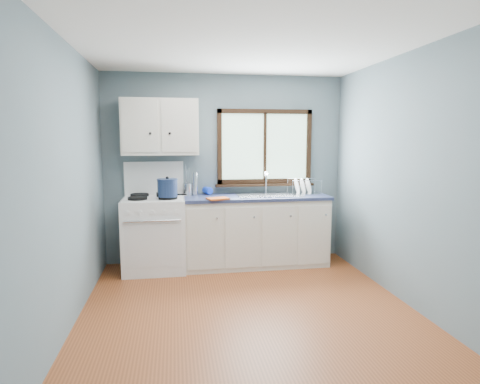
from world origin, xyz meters
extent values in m
cube|color=#954A23|center=(0.00, 0.00, -0.01)|extent=(3.20, 3.60, 0.02)
cube|color=white|center=(0.00, 0.00, 2.51)|extent=(3.20, 3.60, 0.02)
cube|color=slate|center=(0.00, 1.81, 1.25)|extent=(3.20, 0.02, 2.50)
cube|color=slate|center=(0.00, -1.81, 1.25)|extent=(3.20, 0.02, 2.50)
cube|color=slate|center=(-1.61, 0.00, 1.25)|extent=(0.02, 3.60, 2.50)
cube|color=slate|center=(1.61, 0.00, 1.25)|extent=(0.02, 3.60, 2.50)
cube|color=white|center=(-0.95, 1.47, 0.46)|extent=(0.76, 0.65, 0.92)
cube|color=white|center=(-0.95, 1.77, 1.14)|extent=(0.76, 0.05, 0.44)
cube|color=silver|center=(-0.95, 1.47, 0.93)|extent=(0.72, 0.59, 0.01)
cylinder|color=black|center=(-1.13, 1.32, 0.95)|extent=(0.23, 0.23, 0.03)
cylinder|color=black|center=(-0.77, 1.32, 0.95)|extent=(0.23, 0.23, 0.03)
cylinder|color=black|center=(-1.13, 1.61, 0.95)|extent=(0.23, 0.23, 0.03)
cylinder|color=black|center=(-0.77, 1.61, 0.95)|extent=(0.23, 0.23, 0.03)
cylinder|color=silver|center=(-0.95, 1.12, 0.70)|extent=(0.66, 0.02, 0.02)
cube|color=silver|center=(-0.95, 1.14, 0.40)|extent=(0.66, 0.01, 0.55)
cube|color=silver|center=(0.36, 1.49, 0.44)|extent=(1.85, 0.60, 0.88)
cube|color=black|center=(0.36, 1.51, 0.04)|extent=(1.85, 0.54, 0.08)
cube|color=#1F2746|center=(0.36, 1.49, 0.90)|extent=(1.89, 0.64, 0.04)
cube|color=silver|center=(0.54, 1.49, 0.92)|extent=(0.84, 0.46, 0.01)
cube|color=silver|center=(0.34, 1.49, 0.85)|extent=(0.36, 0.40, 0.14)
cube|color=silver|center=(0.74, 1.49, 0.85)|extent=(0.36, 0.40, 0.14)
cylinder|color=silver|center=(0.54, 1.69, 1.06)|extent=(0.02, 0.02, 0.28)
cylinder|color=silver|center=(0.54, 1.62, 1.19)|extent=(0.02, 0.16, 0.02)
sphere|color=silver|center=(0.54, 1.69, 1.20)|extent=(0.04, 0.04, 0.04)
cube|color=#9EC6A8|center=(0.54, 1.79, 1.55)|extent=(1.22, 0.01, 0.92)
cube|color=black|center=(0.54, 1.77, 2.02)|extent=(1.30, 0.05, 0.06)
cube|color=black|center=(0.54, 1.77, 1.08)|extent=(1.30, 0.05, 0.06)
cube|color=black|center=(-0.08, 1.77, 1.55)|extent=(0.06, 0.05, 1.00)
cube|color=black|center=(1.16, 1.77, 1.55)|extent=(0.06, 0.05, 1.00)
cube|color=black|center=(0.54, 1.77, 1.55)|extent=(0.03, 0.05, 0.92)
cube|color=black|center=(0.54, 1.74, 1.03)|extent=(1.36, 0.10, 0.03)
cube|color=silver|center=(-0.85, 1.63, 1.80)|extent=(0.95, 0.32, 0.70)
cube|color=silver|center=(-1.09, 1.46, 1.80)|extent=(0.44, 0.01, 0.62)
cube|color=silver|center=(-0.61, 1.46, 1.80)|extent=(0.44, 0.01, 0.62)
sphere|color=black|center=(-0.97, 1.45, 1.72)|extent=(0.03, 0.03, 0.03)
sphere|color=black|center=(-0.73, 1.45, 1.72)|extent=(0.03, 0.03, 0.03)
cylinder|color=black|center=(-0.78, 1.33, 0.98)|extent=(0.30, 0.30, 0.05)
cube|color=black|center=(-0.61, 1.28, 0.98)|extent=(0.14, 0.06, 0.01)
cylinder|color=#18274A|center=(-0.77, 1.31, 1.06)|extent=(0.31, 0.31, 0.20)
cylinder|color=#18274A|center=(-0.77, 1.31, 1.17)|extent=(0.33, 0.33, 0.01)
sphere|color=black|center=(-0.77, 1.31, 1.19)|extent=(0.05, 0.05, 0.04)
cylinder|color=silver|center=(-0.52, 1.65, 1.00)|extent=(0.15, 0.15, 0.16)
cylinder|color=silver|center=(-0.50, 1.66, 1.16)|extent=(0.01, 0.01, 0.23)
cylinder|color=silver|center=(-0.54, 1.67, 1.18)|extent=(0.01, 0.01, 0.27)
cylinder|color=silver|center=(-0.53, 1.63, 1.15)|extent=(0.01, 0.01, 0.21)
cylinder|color=silver|center=(-0.43, 1.65, 1.07)|extent=(0.07, 0.07, 0.30)
imported|color=blue|center=(-0.23, 1.64, 1.05)|extent=(0.13, 0.13, 0.27)
cube|color=#C04E19|center=(-0.17, 1.24, 0.93)|extent=(0.29, 0.24, 0.02)
cube|color=silver|center=(1.03, 1.55, 0.93)|extent=(0.42, 0.33, 0.01)
cylinder|color=silver|center=(0.83, 1.41, 1.02)|extent=(0.01, 0.01, 0.19)
cylinder|color=silver|center=(1.22, 1.39, 1.02)|extent=(0.01, 0.01, 0.19)
cylinder|color=silver|center=(0.84, 1.70, 1.02)|extent=(0.01, 0.01, 0.19)
cylinder|color=silver|center=(1.23, 1.68, 1.02)|extent=(0.01, 0.01, 0.19)
cylinder|color=silver|center=(1.02, 1.40, 1.11)|extent=(0.39, 0.03, 0.01)
cylinder|color=silver|center=(1.03, 1.69, 1.11)|extent=(0.39, 0.03, 0.01)
cylinder|color=white|center=(0.93, 1.55, 1.03)|extent=(0.07, 0.22, 0.21)
cylinder|color=white|center=(1.01, 1.55, 1.03)|extent=(0.07, 0.22, 0.21)
cylinder|color=white|center=(1.09, 1.54, 1.03)|extent=(0.07, 0.22, 0.21)
camera|label=1|loc=(-0.68, -3.58, 1.64)|focal=30.00mm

